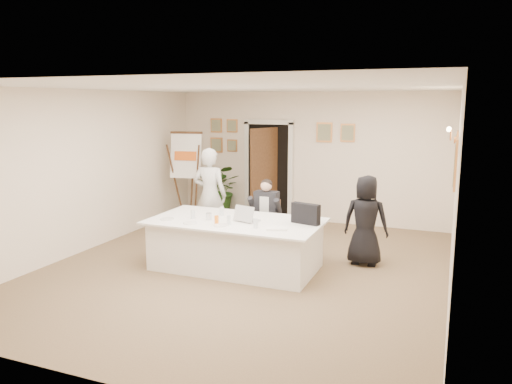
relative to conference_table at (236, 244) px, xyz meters
The scene contains 28 objects.
floor 0.42m from the conference_table, 16.92° to the left, with size 7.00×7.00×0.00m, color brown.
ceiling 2.41m from the conference_table, 16.92° to the left, with size 6.00×7.00×0.02m, color white.
wall_back 3.69m from the conference_table, 87.71° to the left, with size 6.00×0.10×2.80m, color white.
wall_front 3.60m from the conference_table, 87.66° to the right, with size 6.00×0.10×2.80m, color white.
wall_left 3.03m from the conference_table, behind, with size 0.10×7.00×2.80m, color white.
wall_right 3.30m from the conference_table, ahead, with size 0.10×7.00×2.80m, color white.
doorway 3.51m from the conference_table, 102.43° to the left, with size 1.14×0.86×2.20m.
pictures_back_wall 3.86m from the conference_table, 100.62° to the left, with size 3.40×0.06×0.80m, color #CA8444, non-canonical shape.
pictures_right_wall 3.61m from the conference_table, 21.78° to the left, with size 0.06×2.20×0.80m, color #CA8444, non-canonical shape.
wall_sconce 3.70m from the conference_table, 22.23° to the left, with size 0.20×0.30×0.24m, color #D58244, non-canonical shape.
conference_table is the anchor object (origin of this frame).
seated_man 1.04m from the conference_table, 83.20° to the left, with size 0.56×0.59×1.30m, color black, non-canonical shape.
flip_chart 3.37m from the conference_table, 132.21° to the left, with size 0.69×0.48×1.93m.
standing_man 1.70m from the conference_table, 131.22° to the left, with size 0.64×0.42×1.76m, color silver.
standing_woman 2.10m from the conference_table, 27.03° to the left, with size 0.71×0.46×1.46m, color black.
potted_palm 3.74m from the conference_table, 119.82° to the left, with size 1.09×0.95×1.21m, color #28511B.
laptop 0.55m from the conference_table, 11.13° to the left, with size 0.35×0.37×0.28m, color #B7BABC, non-canonical shape.
laptop_bag 1.22m from the conference_table, ahead, with size 0.44×0.12×0.31m, color black.
paper_stack 0.93m from the conference_table, 20.79° to the right, with size 0.30×0.21×0.03m, color white.
plate_left 1.14m from the conference_table, 160.78° to the right, with size 0.22×0.22×0.01m, color white.
plate_mid 0.81m from the conference_table, 140.97° to the right, with size 0.21×0.21×0.01m, color white.
plate_near 0.56m from the conference_table, 98.38° to the right, with size 0.23×0.23×0.01m, color white.
glass_a 0.82m from the conference_table, 167.21° to the right, with size 0.07×0.07×0.14m, color silver.
glass_b 0.55m from the conference_table, 85.29° to the right, with size 0.06×0.06×0.14m, color silver.
glass_c 0.74m from the conference_table, 35.87° to the right, with size 0.07×0.07×0.14m, color silver.
glass_d 0.61m from the conference_table, 146.73° to the left, with size 0.07×0.07×0.14m, color silver.
oj_glass 0.58m from the conference_table, 115.55° to the right, with size 0.06×0.06×0.13m, color orange.
steel_jug 0.60m from the conference_table, 160.56° to the right, with size 0.09×0.09×0.11m, color silver.
Camera 1 is at (2.96, -6.93, 2.59)m, focal length 35.00 mm.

